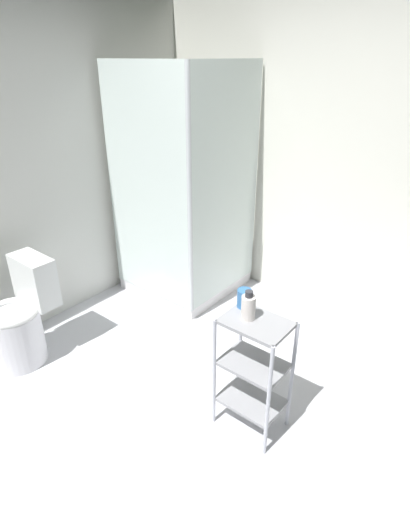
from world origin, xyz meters
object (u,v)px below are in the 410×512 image
(shower_stall, at_px, (187,246))
(rinse_cup, at_px, (244,298))
(toilet, at_px, (21,321))
(storage_cart, at_px, (253,366))
(lotion_bottle_white, at_px, (248,307))

(shower_stall, xyz_separation_m, rinse_cup, (1.20, -0.87, 0.33))
(toilet, xyz_separation_m, rinse_cup, (1.49, 0.59, 0.48))
(rinse_cup, bearing_deg, shower_stall, 143.94)
(toilet, height_order, rinse_cup, rinse_cup)
(toilet, relative_size, storage_cart, 1.03)
(lotion_bottle_white, distance_m, rinse_cup, 0.12)
(shower_stall, xyz_separation_m, toilet, (-0.29, -1.47, -0.15))
(rinse_cup, bearing_deg, toilet, -158.31)
(toilet, relative_size, rinse_cup, 7.05)
(storage_cart, height_order, lotion_bottle_white, lotion_bottle_white)
(storage_cart, relative_size, lotion_bottle_white, 4.40)
(storage_cart, distance_m, rinse_cup, 0.39)
(storage_cart, bearing_deg, toilet, -162.50)
(shower_stall, relative_size, toilet, 2.63)
(lotion_bottle_white, bearing_deg, shower_stall, 143.24)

